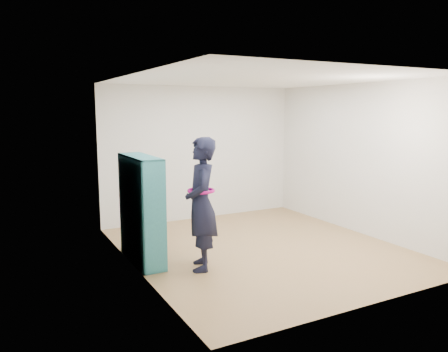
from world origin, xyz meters
TOP-DOWN VIEW (x-y plane):
  - floor at (0.00, 0.00)m, footprint 4.50×4.50m
  - ceiling at (0.00, 0.00)m, footprint 4.50×4.50m
  - wall_left at (-2.00, 0.00)m, footprint 0.02×4.50m
  - wall_right at (2.00, 0.00)m, footprint 0.02×4.50m
  - wall_back at (0.00, 2.25)m, footprint 4.00×0.02m
  - wall_front at (0.00, -2.25)m, footprint 4.00×0.02m
  - bookshelf at (-1.85, 0.31)m, footprint 0.33×1.14m
  - person at (-1.20, -0.34)m, footprint 0.64×0.77m
  - smartphone at (-1.31, -0.21)m, footprint 0.01×0.08m

SIDE VIEW (x-z plane):
  - floor at x=0.00m, z-range 0.00..0.00m
  - bookshelf at x=-1.85m, z-range -0.02..1.50m
  - person at x=-1.20m, z-range 0.00..1.80m
  - smartphone at x=-1.31m, z-range 0.96..1.08m
  - wall_left at x=-2.00m, z-range 0.00..2.60m
  - wall_right at x=2.00m, z-range 0.00..2.60m
  - wall_back at x=0.00m, z-range 0.00..2.60m
  - wall_front at x=0.00m, z-range 0.00..2.60m
  - ceiling at x=0.00m, z-range 2.60..2.60m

